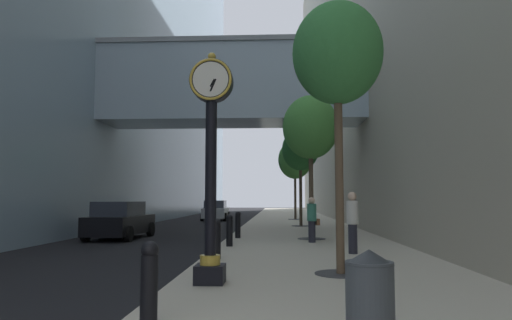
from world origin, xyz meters
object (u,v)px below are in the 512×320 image
at_px(street_clock, 211,154).
at_px(trash_bin, 370,297).
at_px(street_tree_mid_far, 300,150).
at_px(car_silver_near, 216,211).
at_px(bollard_fourth, 230,230).
at_px(bollard_nearest, 149,281).
at_px(pedestrian_walking, 312,219).
at_px(street_tree_mid_near, 310,128).
at_px(pedestrian_by_clock, 352,220).
at_px(street_tree_near, 337,55).
at_px(bollard_third, 217,238).
at_px(street_tree_far, 295,160).
at_px(bollard_fifth, 238,224).
at_px(car_black_mid, 120,221).

relative_size(street_clock, trash_bin, 4.25).
distance_m(street_tree_mid_far, car_silver_near, 11.87).
xyz_separation_m(bollard_fourth, trash_bin, (2.61, -10.24, -0.02)).
height_order(bollard_nearest, bollard_fourth, same).
height_order(bollard_fourth, pedestrian_walking, pedestrian_walking).
height_order(street_tree_mid_near, trash_bin, street_tree_mid_near).
xyz_separation_m(street_tree_mid_far, pedestrian_by_clock, (0.85, -13.05, -3.46)).
xyz_separation_m(street_tree_mid_far, trash_bin, (-0.33, -21.44, -3.88)).
distance_m(bollard_fourth, street_tree_near, 7.48).
relative_size(bollard_third, street_tree_far, 0.18).
height_order(street_clock, street_tree_mid_near, street_tree_mid_near).
bearing_deg(street_clock, street_tree_far, 84.30).
distance_m(street_tree_near, trash_bin, 6.38).
relative_size(street_tree_mid_near, pedestrian_by_clock, 3.21).
bearing_deg(bollard_nearest, bollard_fifth, 90.00).
height_order(bollard_third, car_silver_near, car_silver_near).
relative_size(street_clock, street_tree_mid_far, 0.78).
xyz_separation_m(street_tree_near, pedestrian_walking, (-0.08, 6.92, -3.88)).
bearing_deg(car_silver_near, street_tree_mid_near, -70.52).
relative_size(bollard_third, pedestrian_by_clock, 0.59).
height_order(bollard_fourth, car_black_mid, car_black_mid).
bearing_deg(bollard_fourth, bollard_nearest, -90.00).
height_order(bollard_fourth, pedestrian_by_clock, pedestrian_by_clock).
distance_m(bollard_nearest, bollard_fifth, 12.70).
bearing_deg(bollard_fifth, trash_bin, -78.97).
bearing_deg(car_black_mid, street_tree_far, 62.18).
distance_m(bollard_fourth, street_tree_mid_far, 12.21).
xyz_separation_m(bollard_third, car_black_mid, (-5.19, 7.29, 0.08)).
bearing_deg(pedestrian_walking, street_clock, -107.31).
xyz_separation_m(pedestrian_by_clock, car_black_mid, (-8.99, 5.96, -0.32)).
bearing_deg(street_tree_mid_far, street_clock, -98.32).
distance_m(street_tree_mid_near, car_silver_near, 19.13).
relative_size(bollard_third, street_tree_mid_near, 0.19).
height_order(bollard_fourth, trash_bin, bollard_fourth).
bearing_deg(bollard_fourth, street_tree_mid_near, 44.29).
relative_size(street_tree_mid_near, street_tree_far, 0.95).
bearing_deg(bollard_third, bollard_fourth, 90.00).
xyz_separation_m(street_tree_far, pedestrian_by_clock, (0.85, -21.37, -3.59)).
xyz_separation_m(street_tree_near, pedestrian_by_clock, (0.85, 3.61, -3.78)).
bearing_deg(street_tree_near, car_silver_near, 103.52).
height_order(bollard_third, street_tree_mid_near, street_tree_mid_near).
relative_size(bollard_nearest, bollard_third, 1.00).
relative_size(trash_bin, car_silver_near, 0.25).
xyz_separation_m(street_tree_near, street_tree_far, (0.00, 24.98, -0.20)).
relative_size(bollard_nearest, street_tree_mid_near, 0.19).
xyz_separation_m(bollard_fourth, street_tree_mid_far, (2.95, 11.20, 3.86)).
distance_m(street_tree_mid_far, pedestrian_by_clock, 13.52).
bearing_deg(bollard_third, bollard_fifth, 90.00).
bearing_deg(pedestrian_walking, street_tree_far, 89.74).
distance_m(bollard_fourth, pedestrian_by_clock, 4.24).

